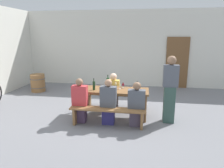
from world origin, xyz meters
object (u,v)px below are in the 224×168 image
object	(u,v)px
wine_bottle_2	(108,87)
bench_near	(108,112)
wooden_door	(177,63)
seated_guest_far_0	(113,92)
wine_bottle_1	(108,82)
wine_bottle_3	(94,85)
wine_glass_0	(134,85)
seated_guest_near_1	(108,103)
wine_glass_2	(103,86)
seated_guest_near_2	(136,105)
wine_bottle_0	(137,89)
bench_far	(115,97)
seated_guest_near_0	(80,102)
wine_glass_4	(123,84)
tasting_table	(112,93)
wine_glass_1	(120,85)
wine_glass_3	(116,83)
standing_host	(170,90)
wine_barrel	(38,83)

from	to	relation	value
wine_bottle_2	bench_near	bearing A→B (deg)	-80.19
wooden_door	seated_guest_far_0	size ratio (longest dim) A/B	1.91
wine_bottle_1	wine_bottle_3	xyz separation A→B (m)	(-0.30, -0.43, -0.01)
wine_glass_0	seated_guest_near_1	bearing A→B (deg)	-135.48
wine_glass_2	seated_guest_near_2	size ratio (longest dim) A/B	0.17
wine_bottle_2	wine_glass_0	bearing A→B (deg)	20.71
wine_bottle_0	wine_bottle_1	size ratio (longest dim) A/B	0.95
wine_bottle_0	wine_bottle_3	bearing A→B (deg)	171.36
bench_far	seated_guest_near_0	distance (m)	1.40
wine_bottle_2	wine_glass_0	xyz separation A→B (m)	(0.66, 0.25, 0.02)
bench_near	bench_far	xyz separation A→B (m)	(0.00, 1.33, 0.00)
wooden_door	bench_near	bearing A→B (deg)	-116.86
wooden_door	wine_bottle_1	xyz separation A→B (m)	(-2.32, -3.28, -0.17)
wine_bottle_3	wine_glass_4	xyz separation A→B (m)	(0.74, 0.35, -0.01)
tasting_table	wine_bottle_3	bearing A→B (deg)	-164.76
seated_guest_near_1	seated_guest_near_2	world-z (taller)	seated_guest_near_1
wine_glass_0	wine_glass_1	distance (m)	0.38
wine_glass_3	seated_guest_near_0	bearing A→B (deg)	-135.27
wine_glass_1	wine_glass_4	bearing A→B (deg)	59.96
bench_far	wine_glass_1	world-z (taller)	wine_glass_1
wine_bottle_3	seated_guest_near_2	world-z (taller)	seated_guest_near_2
standing_host	wine_glass_1	bearing A→B (deg)	-11.68
tasting_table	bench_near	world-z (taller)	tasting_table
wine_bottle_3	wine_glass_4	world-z (taller)	wine_bottle_3
seated_guest_near_1	standing_host	distance (m)	1.56
wine_bottle_1	seated_guest_near_1	world-z (taller)	seated_guest_near_1
wine_bottle_0	seated_guest_near_1	xyz separation A→B (m)	(-0.68, -0.22, -0.34)
wine_glass_0	standing_host	distance (m)	0.94
bench_near	wine_glass_3	size ratio (longest dim) A/B	10.50
standing_host	wooden_door	bearing A→B (deg)	-100.07
tasting_table	seated_guest_near_0	xyz separation A→B (m)	(-0.73, -0.52, -0.13)
wine_glass_2	wine_barrel	world-z (taller)	wine_glass_2
wine_bottle_1	wine_glass_3	world-z (taller)	wine_bottle_1
wine_glass_3	seated_guest_near_2	size ratio (longest dim) A/B	0.16
standing_host	seated_guest_near_0	bearing A→B (deg)	8.85
wine_bottle_1	wine_barrel	size ratio (longest dim) A/B	0.49
wine_bottle_1	wine_bottle_2	bearing A→B (deg)	-80.15
tasting_table	seated_guest_near_0	bearing A→B (deg)	-144.91
standing_host	bench_far	bearing A→B (deg)	-29.39
wine_glass_2	seated_guest_near_0	xyz separation A→B (m)	(-0.53, -0.31, -0.35)
wine_bottle_1	wine_bottle_3	size ratio (longest dim) A/B	1.07
wine_glass_3	seated_guest_far_0	xyz separation A→B (m)	(-0.10, 0.24, -0.35)
wine_glass_4	seated_guest_near_1	xyz separation A→B (m)	(-0.28, -0.73, -0.33)
wine_bottle_0	wine_glass_2	xyz separation A→B (m)	(-0.88, 0.09, 0.01)
wine_bottle_1	wine_bottle_2	size ratio (longest dim) A/B	1.13
wine_glass_0	wine_glass_2	world-z (taller)	wine_glass_2
wine_bottle_0	seated_guest_near_1	world-z (taller)	seated_guest_near_1
bench_far	wine_glass_2	bearing A→B (deg)	-103.25
wine_glass_1	seated_guest_far_0	xyz separation A→B (m)	(-0.24, 0.42, -0.34)
wooden_door	wine_barrel	size ratio (longest dim) A/B	3.08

